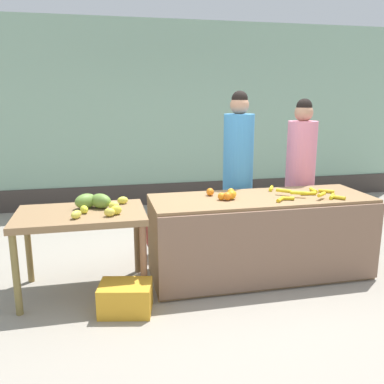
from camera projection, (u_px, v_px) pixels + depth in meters
The scene contains 11 objects.
ground_plane at pixel (229, 277), 4.27m from camera, with size 24.00×24.00×0.00m, color gray.
market_wall_back at pixel (173, 117), 6.95m from camera, with size 8.52×0.23×3.01m.
fruit_stall_counter at pixel (260, 237), 4.23m from camera, with size 2.22×0.79×0.83m.
side_table_wooden at pixel (81, 222), 3.80m from camera, with size 1.17×0.76×0.78m.
banana_bunch_pile at pixel (305, 194), 4.16m from camera, with size 0.75×0.66×0.07m.
orange_pile at pixel (226, 194), 4.07m from camera, with size 0.29×0.31×0.09m.
mango_papaya_pile at pixel (96, 203), 3.86m from camera, with size 0.54×0.52×0.14m.
vendor_woman_blue_shirt at pixel (238, 174), 4.71m from camera, with size 0.34×0.34×1.88m.
vendor_woman_pink_shirt at pixel (300, 176), 4.86m from camera, with size 0.34×0.34×1.79m.
produce_crate at pixel (126, 298), 3.54m from camera, with size 0.44×0.32×0.26m, color gold.
produce_sack at pixel (160, 232), 4.74m from camera, with size 0.36×0.30×0.60m, color maroon.
Camera 1 is at (-1.24, -3.78, 1.82)m, focal length 38.70 mm.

